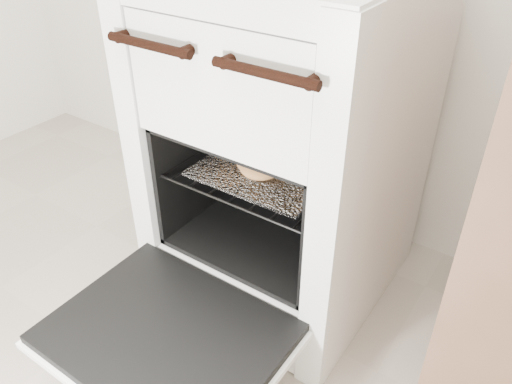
% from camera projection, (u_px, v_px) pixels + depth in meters
% --- Properties ---
extents(stove, '(0.55, 0.61, 0.85)m').
position_uv_depth(stove, '(287.00, 152.00, 1.24)').
color(stove, silver).
rests_on(stove, ground).
extents(oven_door, '(0.50, 0.39, 0.03)m').
position_uv_depth(oven_door, '(167.00, 336.00, 1.05)').
color(oven_door, black).
rests_on(oven_door, stove).
extents(oven_rack, '(0.40, 0.39, 0.01)m').
position_uv_depth(oven_rack, '(273.00, 167.00, 1.21)').
color(oven_rack, black).
rests_on(oven_rack, stove).
extents(foil_sheet, '(0.31, 0.28, 0.01)m').
position_uv_depth(foil_sheet, '(269.00, 168.00, 1.19)').
color(foil_sheet, white).
rests_on(foil_sheet, oven_rack).
extents(baked_rolls, '(0.27, 0.25, 0.05)m').
position_uv_depth(baked_rolls, '(278.00, 156.00, 1.20)').
color(baked_rolls, '#BB7F4A').
rests_on(baked_rolls, foil_sheet).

